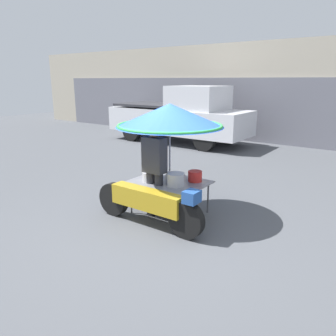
% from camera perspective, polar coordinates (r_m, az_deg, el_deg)
% --- Properties ---
extents(ground_plane, '(36.00, 36.00, 0.00)m').
position_cam_1_polar(ground_plane, '(5.36, -1.48, -10.10)').
color(ground_plane, '#4C4F54').
extents(shopfront_building, '(28.00, 2.06, 3.62)m').
position_cam_1_polar(shopfront_building, '(13.24, 23.44, 11.85)').
color(shopfront_building, '#B2A893').
rests_on(shopfront_building, ground).
extents(vendor_motorcycle_cart, '(2.06, 1.79, 1.91)m').
position_cam_1_polar(vendor_motorcycle_cart, '(5.40, -0.06, 6.41)').
color(vendor_motorcycle_cart, black).
rests_on(vendor_motorcycle_cart, ground).
extents(vendor_person, '(0.38, 0.22, 1.59)m').
position_cam_1_polar(vendor_person, '(5.45, -2.37, 0.28)').
color(vendor_person, '#2D2D33').
rests_on(vendor_person, ground).
extents(pickup_truck, '(5.32, 1.89, 2.07)m').
position_cam_1_polar(pickup_truck, '(12.18, 2.36, 9.05)').
color(pickup_truck, black).
rests_on(pickup_truck, ground).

